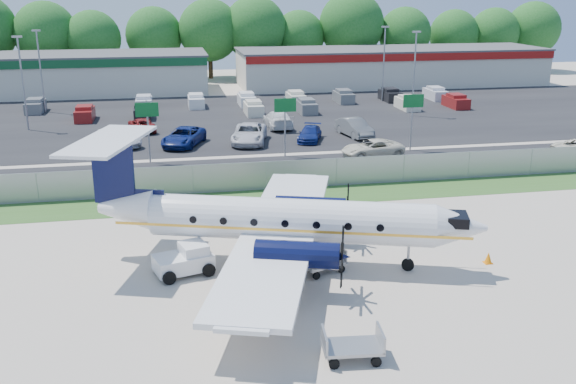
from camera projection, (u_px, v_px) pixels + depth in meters
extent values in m
plane|color=#BBAE9E|center=(311.00, 273.00, 31.32)|extent=(170.00, 170.00, 0.00)
cube|color=#2D561E|center=(271.00, 198.00, 42.56)|extent=(170.00, 4.00, 0.02)
cube|color=black|center=(256.00, 170.00, 49.12)|extent=(170.00, 8.00, 0.02)
cube|color=black|center=(228.00, 119.00, 68.79)|extent=(170.00, 32.00, 0.02)
cube|color=gray|center=(266.00, 176.00, 44.14)|extent=(120.00, 0.02, 1.90)
cube|color=gray|center=(266.00, 162.00, 43.84)|extent=(120.00, 0.06, 0.06)
cube|color=gray|center=(266.00, 189.00, 44.42)|extent=(120.00, 0.06, 0.06)
cube|color=beige|center=(29.00, 75.00, 84.34)|extent=(46.00, 12.00, 5.00)
cube|color=#474749|center=(27.00, 55.00, 83.55)|extent=(46.40, 12.40, 0.24)
cube|color=#0F4723|center=(18.00, 65.00, 78.02)|extent=(46.00, 0.20, 1.00)
cube|color=beige|center=(391.00, 67.00, 93.31)|extent=(44.00, 12.00, 5.00)
cube|color=#474749|center=(392.00, 49.00, 92.52)|extent=(44.40, 12.40, 0.24)
cube|color=maroon|center=(407.00, 57.00, 87.00)|extent=(44.00, 0.20, 1.00)
cylinder|color=gray|center=(148.00, 132.00, 50.68)|extent=(0.14, 0.14, 5.00)
cube|color=#0C5923|center=(147.00, 110.00, 50.00)|extent=(1.80, 0.08, 1.10)
cylinder|color=gray|center=(285.00, 127.00, 52.65)|extent=(0.14, 0.14, 5.00)
cube|color=#0C5923|center=(285.00, 105.00, 51.97)|extent=(1.80, 0.08, 1.10)
cylinder|color=gray|center=(412.00, 122.00, 54.63)|extent=(0.14, 0.14, 5.00)
cube|color=#0C5923|center=(413.00, 101.00, 53.95)|extent=(1.80, 0.08, 1.10)
cylinder|color=gray|center=(23.00, 84.00, 61.97)|extent=(0.18, 0.18, 9.00)
cube|color=gray|center=(17.00, 37.00, 60.62)|extent=(0.90, 0.35, 0.18)
cylinder|color=gray|center=(414.00, 75.00, 69.15)|extent=(0.18, 0.18, 9.00)
cube|color=gray|center=(417.00, 32.00, 67.80)|extent=(0.90, 0.35, 0.18)
cylinder|color=gray|center=(41.00, 72.00, 71.34)|extent=(0.18, 0.18, 9.00)
cube|color=gray|center=(36.00, 30.00, 69.99)|extent=(0.90, 0.35, 0.18)
cylinder|color=gray|center=(384.00, 65.00, 78.52)|extent=(0.18, 0.18, 9.00)
cube|color=gray|center=(385.00, 27.00, 77.17)|extent=(0.90, 0.35, 0.18)
cylinder|color=white|center=(291.00, 220.00, 31.58)|extent=(13.89, 6.32, 2.12)
cone|color=white|center=(461.00, 227.00, 30.61)|extent=(2.98, 2.77, 2.12)
cone|color=white|center=(127.00, 209.00, 32.52)|extent=(3.41, 2.91, 2.12)
cube|color=black|center=(457.00, 219.00, 30.52)|extent=(1.40, 1.69, 0.50)
cube|color=white|center=(280.00, 231.00, 31.84)|extent=(9.46, 19.74, 0.24)
cylinder|color=black|center=(297.00, 254.00, 28.58)|extent=(3.98, 2.34, 1.22)
cylinder|color=black|center=(310.00, 208.00, 34.69)|extent=(3.98, 2.34, 1.22)
cube|color=black|center=(113.00, 172.00, 32.02)|extent=(2.07, 0.85, 3.23)
cube|color=white|center=(108.00, 141.00, 31.55)|extent=(4.68, 7.39, 0.16)
cylinder|color=gray|center=(408.00, 257.00, 31.40)|extent=(0.13, 0.13, 1.45)
cylinder|color=black|center=(408.00, 265.00, 31.52)|extent=(0.65, 0.38, 0.62)
cylinder|color=black|center=(270.00, 285.00, 29.21)|extent=(0.82, 0.64, 0.71)
cylinder|color=black|center=(288.00, 234.00, 35.32)|extent=(0.82, 0.64, 0.71)
cube|color=white|center=(183.00, 262.00, 31.10)|extent=(3.07, 2.33, 0.76)
cube|color=white|center=(193.00, 249.00, 31.16)|extent=(1.55, 1.70, 0.54)
cube|color=black|center=(203.00, 247.00, 31.36)|extent=(0.52, 1.21, 0.44)
cylinder|color=black|center=(169.00, 278.00, 30.03)|extent=(0.69, 0.41, 0.65)
cylinder|color=black|center=(159.00, 265.00, 31.48)|extent=(0.69, 0.41, 0.65)
cylinder|color=black|center=(209.00, 270.00, 30.89)|extent=(0.69, 0.41, 0.65)
cylinder|color=black|center=(197.00, 257.00, 32.33)|extent=(0.69, 0.41, 0.65)
cube|color=gray|center=(352.00, 347.00, 23.90)|extent=(2.35, 1.55, 0.13)
cube|color=gray|center=(324.00, 340.00, 23.71)|extent=(0.22, 1.34, 0.67)
cube|color=gray|center=(381.00, 338.00, 23.89)|extent=(0.22, 1.34, 0.67)
cylinder|color=black|center=(334.00, 364.00, 23.34)|extent=(0.41, 0.17, 0.40)
cylinder|color=black|center=(329.00, 346.00, 24.51)|extent=(0.41, 0.17, 0.40)
cylinder|color=black|center=(376.00, 362.00, 23.48)|extent=(0.41, 0.17, 0.40)
cylinder|color=black|center=(369.00, 344.00, 24.64)|extent=(0.41, 0.17, 0.40)
cube|color=gray|center=(322.00, 263.00, 31.33)|extent=(2.41, 1.92, 0.13)
cube|color=gray|center=(305.00, 261.00, 30.74)|extent=(0.52, 1.21, 0.63)
cube|color=gray|center=(339.00, 253.00, 31.73)|extent=(0.52, 1.21, 0.63)
cylinder|color=black|center=(316.00, 276.00, 30.58)|extent=(0.40, 0.25, 0.38)
cylinder|color=black|center=(303.00, 267.00, 31.52)|extent=(0.40, 0.25, 0.38)
cylinder|color=black|center=(341.00, 269.00, 31.31)|extent=(0.40, 0.25, 0.38)
cylinder|color=black|center=(328.00, 261.00, 32.25)|extent=(0.40, 0.25, 0.38)
cone|color=orange|center=(488.00, 258.00, 32.38)|extent=(0.39, 0.39, 0.59)
cube|color=orange|center=(488.00, 263.00, 32.47)|extent=(0.42, 0.42, 0.03)
cone|color=orange|center=(248.00, 205.00, 40.56)|extent=(0.32, 0.32, 0.48)
cube|color=orange|center=(248.00, 208.00, 40.63)|extent=(0.34, 0.34, 0.03)
imported|color=beige|center=(372.00, 157.00, 53.14)|extent=(5.40, 2.90, 1.44)
imported|color=silver|center=(120.00, 146.00, 57.04)|extent=(4.57, 6.34, 1.60)
imported|color=navy|center=(184.00, 146.00, 57.03)|extent=(4.58, 6.34, 1.60)
imported|color=silver|center=(249.00, 143.00, 57.99)|extent=(4.15, 6.68, 1.72)
imported|color=navy|center=(310.00, 141.00, 58.81)|extent=(3.30, 4.90, 1.32)
imported|color=#595B5E|center=(354.00, 136.00, 60.64)|extent=(2.69, 5.34, 1.68)
imported|color=maroon|center=(142.00, 131.00, 62.76)|extent=(3.01, 5.04, 1.31)
imported|color=silver|center=(278.00, 128.00, 64.46)|extent=(2.43, 5.86, 1.69)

